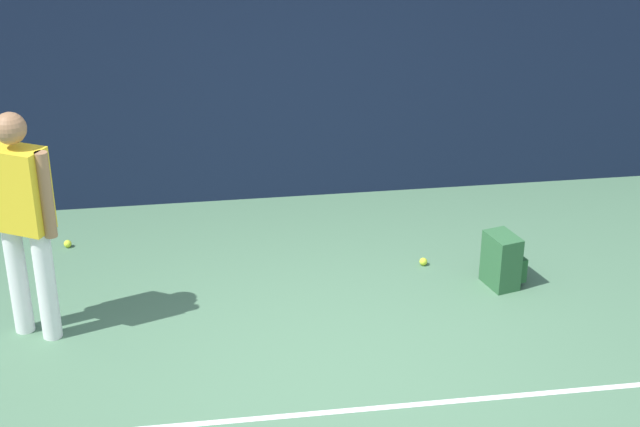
{
  "coord_description": "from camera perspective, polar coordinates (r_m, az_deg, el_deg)",
  "views": [
    {
      "loc": [
        -0.86,
        -5.51,
        3.78
      ],
      "look_at": [
        0.0,
        0.4,
        1.0
      ],
      "focal_mm": 54.26,
      "sensor_mm": 36.0,
      "label": 1
    }
  ],
  "objects": [
    {
      "name": "ground_plane",
      "position": [
        6.74,
        0.5,
        -9.17
      ],
      "size": [
        12.0,
        12.0,
        0.0
      ],
      "primitive_type": "plane",
      "color": "#4C7556"
    },
    {
      "name": "backpack",
      "position": [
        7.79,
        10.73,
        -2.77
      ],
      "size": [
        0.34,
        0.34,
        0.44
      ],
      "rotation": [
        0.0,
        0.0,
        1.82
      ],
      "color": "#2D6038",
      "rests_on": "ground"
    },
    {
      "name": "back_fence",
      "position": [
        8.96,
        -2.42,
        7.72
      ],
      "size": [
        10.0,
        0.1,
        2.26
      ],
      "primitive_type": "cube",
      "color": "#141E38",
      "rests_on": "ground"
    },
    {
      "name": "tennis_ball_near_player",
      "position": [
        8.6,
        -14.66,
        -1.74
      ],
      "size": [
        0.07,
        0.07,
        0.07
      ],
      "primitive_type": "sphere",
      "color": "#CCE033",
      "rests_on": "ground"
    },
    {
      "name": "court_line",
      "position": [
        6.35,
        1.17,
        -11.58
      ],
      "size": [
        9.0,
        0.05,
        0.0
      ],
      "primitive_type": "cube",
      "color": "white",
      "rests_on": "ground"
    },
    {
      "name": "tennis_ball_mid_court",
      "position": [
        8.08,
        6.12,
        -2.84
      ],
      "size": [
        0.07,
        0.07,
        0.07
      ],
      "primitive_type": "sphere",
      "color": "#CCE033",
      "rests_on": "ground"
    },
    {
      "name": "tennis_player",
      "position": [
        6.98,
        -17.16,
        0.0
      ],
      "size": [
        0.47,
        0.39,
        1.7
      ],
      "rotation": [
        0.0,
        0.0,
        -0.51
      ],
      "color": "white",
      "rests_on": "ground"
    }
  ]
}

